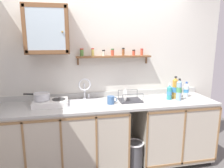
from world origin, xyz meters
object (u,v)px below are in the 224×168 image
object	(u,v)px
saucepan	(42,96)
bottle_water_blue_3	(179,90)
bottle_detergent_teal_0	(169,92)
bottle_water_clear_4	(186,90)
dish_rack	(129,99)
hot_plate_stove	(51,103)
trash_bin	(134,156)
bottle_opaque_white_1	(179,89)
mug	(111,100)
bottle_juice_amber_2	(175,88)
wall_cabinet	(47,30)
sink	(85,104)

from	to	relation	value
saucepan	bottle_water_blue_3	distance (m)	1.87
saucepan	bottle_detergent_teal_0	xyz separation A→B (m)	(1.76, -0.07, -0.02)
saucepan	bottle_water_clear_4	size ratio (longest dim) A/B	1.49
saucepan	dish_rack	world-z (taller)	dish_rack
saucepan	hot_plate_stove	bearing A→B (deg)	-12.16
bottle_water_blue_3	bottle_water_clear_4	world-z (taller)	bottle_water_blue_3
bottle_water_blue_3	dish_rack	bearing A→B (deg)	170.53
trash_bin	saucepan	bearing A→B (deg)	168.53
bottle_opaque_white_1	bottle_water_clear_4	world-z (taller)	bottle_opaque_white_1
bottle_water_clear_4	mug	xyz separation A→B (m)	(-1.18, -0.13, -0.05)
bottle_juice_amber_2	bottle_water_clear_4	xyz separation A→B (m)	(0.21, 0.04, -0.05)
trash_bin	wall_cabinet	bearing A→B (deg)	162.41
saucepan	bottle_water_clear_4	bearing A→B (deg)	0.39
bottle_water_blue_3	dish_rack	world-z (taller)	bottle_water_blue_3
bottle_detergent_teal_0	dish_rack	distance (m)	0.59
bottle_juice_amber_2	hot_plate_stove	bearing A→B (deg)	179.88
bottle_detergent_teal_0	bottle_juice_amber_2	world-z (taller)	bottle_juice_amber_2
saucepan	wall_cabinet	xyz separation A→B (m)	(0.11, 0.10, 0.84)
bottle_detergent_teal_0	wall_cabinet	distance (m)	1.86
dish_rack	mug	distance (m)	0.30
sink	trash_bin	size ratio (longest dim) A/B	1.13
bottle_detergent_teal_0	mug	distance (m)	0.87
hot_plate_stove	bottle_opaque_white_1	world-z (taller)	bottle_opaque_white_1
bottle_detergent_teal_0	dish_rack	xyz separation A→B (m)	(-0.58, 0.04, -0.08)
sink	bottle_opaque_white_1	bearing A→B (deg)	1.86
hot_plate_stove	trash_bin	size ratio (longest dim) A/B	0.99
bottle_juice_amber_2	mug	size ratio (longest dim) A/B	2.41
hot_plate_stove	bottle_detergent_teal_0	bearing A→B (deg)	-1.54
bottle_juice_amber_2	wall_cabinet	bearing A→B (deg)	175.81
bottle_juice_amber_2	mug	world-z (taller)	bottle_juice_amber_2
bottle_water_clear_4	mug	world-z (taller)	bottle_water_clear_4
bottle_water_blue_3	bottle_detergent_teal_0	bearing A→B (deg)	146.67
bottle_juice_amber_2	wall_cabinet	xyz separation A→B (m)	(-1.75, 0.13, 0.81)
bottle_juice_amber_2	dish_rack	distance (m)	0.70
sink	bottle_water_clear_4	size ratio (longest dim) A/B	2.20
bottle_water_blue_3	trash_bin	xyz separation A→B (m)	(-0.67, -0.11, -0.89)
bottle_water_blue_3	trash_bin	size ratio (longest dim) A/B	0.71
sink	bottle_detergent_teal_0	distance (m)	1.21
bottle_water_blue_3	wall_cabinet	xyz separation A→B (m)	(-1.75, 0.24, 0.81)
bottle_water_blue_3	mug	xyz separation A→B (m)	(-0.97, 0.02, -0.10)
bottle_juice_amber_2	bottle_detergent_teal_0	bearing A→B (deg)	-159.06
bottle_opaque_white_1	bottle_juice_amber_2	xyz separation A→B (m)	(-0.10, -0.05, 0.03)
bottle_water_clear_4	wall_cabinet	world-z (taller)	wall_cabinet
bottle_detergent_teal_0	bottle_water_clear_4	distance (m)	0.32
sink	saucepan	xyz separation A→B (m)	(-0.55, 0.02, 0.13)
hot_plate_stove	bottle_opaque_white_1	distance (m)	1.86
sink	bottle_detergent_teal_0	world-z (taller)	sink
sink	dish_rack	xyz separation A→B (m)	(0.62, -0.00, 0.03)
hot_plate_stove	bottle_opaque_white_1	size ratio (longest dim) A/B	1.68
dish_rack	saucepan	bearing A→B (deg)	178.87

